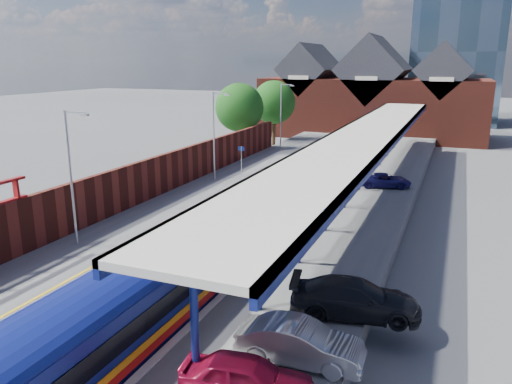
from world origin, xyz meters
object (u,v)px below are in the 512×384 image
at_px(lamp_post_c, 215,130).
at_px(parked_car_dark, 355,298).
at_px(train, 314,171).
at_px(parked_car_red, 247,378).
at_px(parked_car_silver, 300,343).
at_px(platform_sign, 241,156).
at_px(lamp_post_b, 72,170).
at_px(lamp_post_d, 282,112).
at_px(parked_car_blue, 385,180).

height_order(lamp_post_c, parked_car_dark, lamp_post_c).
bearing_deg(lamp_post_c, train, 8.53).
distance_m(parked_car_red, parked_car_silver, 2.46).
bearing_deg(platform_sign, parked_car_red, -65.93).
xyz_separation_m(lamp_post_b, platform_sign, (1.36, 18.00, -2.30)).
distance_m(train, parked_car_silver, 23.67).
bearing_deg(lamp_post_d, parked_car_red, -72.02).
bearing_deg(lamp_post_b, parked_car_dark, -7.91).
bearing_deg(lamp_post_c, parked_car_dark, -50.56).
relative_size(lamp_post_b, parked_car_dark, 1.45).
height_order(platform_sign, parked_car_blue, platform_sign).
distance_m(lamp_post_c, parked_car_silver, 25.97).
xyz_separation_m(lamp_post_d, parked_car_blue, (13.05, -13.36, -3.46)).
height_order(train, lamp_post_c, lamp_post_c).
bearing_deg(parked_car_dark, platform_sign, 23.10).
bearing_deg(parked_car_blue, train, 91.15).
height_order(lamp_post_c, parked_car_red, lamp_post_c).
bearing_deg(parked_car_dark, train, 9.17).
bearing_deg(lamp_post_d, lamp_post_c, -90.00).
distance_m(parked_car_dark, parked_car_blue, 20.78).
xyz_separation_m(lamp_post_d, parked_car_silver, (13.85, -37.72, -3.32)).
bearing_deg(platform_sign, parked_car_dark, -56.07).
xyz_separation_m(lamp_post_c, parked_car_silver, (13.85, -21.72, -3.32)).
relative_size(platform_sign, parked_car_silver, 0.61).
distance_m(lamp_post_d, parked_car_dark, 37.31).
relative_size(train, parked_car_blue, 17.20).
bearing_deg(lamp_post_b, parked_car_silver, -22.44).
bearing_deg(parked_car_dark, parked_car_blue, -5.83).
height_order(lamp_post_b, lamp_post_c, same).
bearing_deg(parked_car_blue, parked_car_dark, 170.46).
bearing_deg(train, lamp_post_b, -114.57).
distance_m(parked_car_silver, parked_car_blue, 24.37).
xyz_separation_m(lamp_post_b, parked_car_dark, (14.86, -2.06, -3.29)).
xyz_separation_m(platform_sign, parked_car_silver, (12.48, -23.72, -1.02)).
height_order(lamp_post_c, platform_sign, lamp_post_c).
relative_size(lamp_post_c, parked_car_red, 1.82).
bearing_deg(train, parked_car_blue, 15.70).
xyz_separation_m(train, platform_sign, (-6.49, 0.82, 0.57)).
bearing_deg(parked_car_red, parked_car_silver, -27.88).
relative_size(lamp_post_d, parked_car_blue, 1.83).
height_order(train, lamp_post_d, lamp_post_d).
distance_m(lamp_post_d, parked_car_blue, 18.99).
xyz_separation_m(lamp_post_b, parked_car_silver, (13.85, -5.72, -3.32)).
height_order(parked_car_red, parked_car_silver, parked_car_silver).
distance_m(platform_sign, parked_car_dark, 24.20).
relative_size(parked_car_dark, parked_car_blue, 1.26).
xyz_separation_m(lamp_post_d, parked_car_dark, (14.86, -34.06, -3.29)).
xyz_separation_m(lamp_post_b, parked_car_red, (12.99, -8.02, -3.34)).
relative_size(lamp_post_b, lamp_post_c, 1.00).
relative_size(platform_sign, parked_car_red, 0.65).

